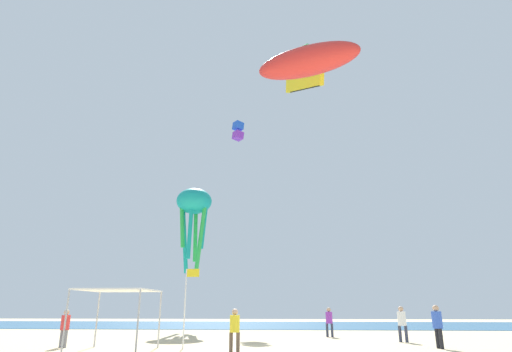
% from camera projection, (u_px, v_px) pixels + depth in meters
% --- Properties ---
extents(ground, '(110.00, 110.00, 0.10)m').
position_uv_depth(ground, '(247.00, 352.00, 17.16)').
color(ground, beige).
extents(ocean_strip, '(110.00, 22.46, 0.03)m').
position_uv_depth(ocean_strip, '(273.00, 325.00, 44.17)').
color(ocean_strip, '#28608C').
rests_on(ocean_strip, ground).
extents(canopy_tent, '(2.95, 2.89, 2.40)m').
position_uv_depth(canopy_tent, '(118.00, 293.00, 17.84)').
color(canopy_tent, '#B2B2B7').
rests_on(canopy_tent, ground).
extents(person_near_tent, '(0.43, 0.39, 1.62)m').
position_uv_depth(person_near_tent, '(235.00, 327.00, 16.48)').
color(person_near_tent, brown).
rests_on(person_near_tent, ground).
extents(person_leftmost, '(0.39, 0.38, 1.59)m').
position_uv_depth(person_leftmost, '(65.00, 325.00, 18.57)').
color(person_leftmost, slate).
rests_on(person_leftmost, ground).
extents(person_central, '(0.43, 0.41, 1.74)m').
position_uv_depth(person_central, '(402.00, 321.00, 21.54)').
color(person_central, '#33384C').
rests_on(person_central, ground).
extents(person_rightmost, '(0.42, 0.47, 1.78)m').
position_uv_depth(person_rightmost, '(437.00, 323.00, 18.12)').
color(person_rightmost, black).
rests_on(person_rightmost, ground).
extents(person_far_shore, '(0.44, 0.40, 1.69)m').
position_uv_depth(person_far_shore, '(329.00, 320.00, 25.48)').
color(person_far_shore, '#33384C').
rests_on(person_far_shore, ground).
extents(banner_flag, '(0.61, 0.06, 3.33)m').
position_uv_depth(banner_flag, '(187.00, 299.00, 18.49)').
color(banner_flag, silver).
rests_on(banner_flag, ground).
extents(kite_parafoil_yellow, '(2.98, 5.21, 3.47)m').
position_uv_depth(kite_parafoil_yellow, '(304.00, 80.00, 34.34)').
color(kite_parafoil_yellow, yellow).
extents(kite_box_blue, '(1.42, 1.41, 2.12)m').
position_uv_depth(kite_box_blue, '(238.00, 131.00, 47.50)').
color(kite_box_blue, blue).
extents(kite_octopus_teal, '(3.97, 3.97, 6.94)m').
position_uv_depth(kite_octopus_teal, '(194.00, 205.00, 35.14)').
color(kite_octopus_teal, teal).
extents(kite_inflatable_red, '(7.29, 4.61, 2.77)m').
position_uv_depth(kite_inflatable_red, '(308.00, 61.00, 27.42)').
color(kite_inflatable_red, red).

